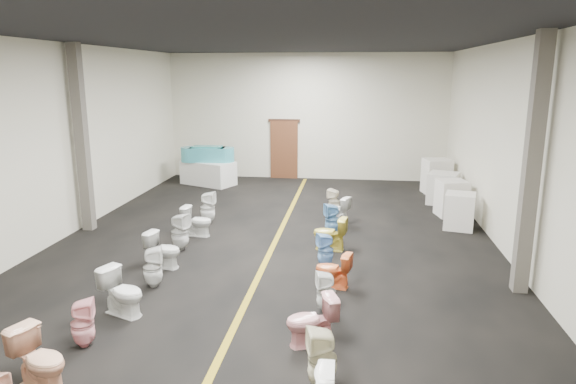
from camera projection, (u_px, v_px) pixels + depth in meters
name	position (u px, v px, depth m)	size (l,w,h in m)	color
floor	(271.00, 251.00, 11.26)	(16.00, 16.00, 0.00)	black
ceiling	(269.00, 37.00, 10.23)	(16.00, 16.00, 0.00)	black
wall_back	(306.00, 117.00, 18.47)	(10.00, 10.00, 0.00)	beige
wall_front	(49.00, 345.00, 3.02)	(10.00, 10.00, 0.00)	beige
wall_left	(48.00, 145.00, 11.38)	(16.00, 16.00, 0.00)	beige
wall_right	(520.00, 154.00, 10.12)	(16.00, 16.00, 0.00)	beige
aisle_stripe	(271.00, 251.00, 11.26)	(0.12, 15.60, 0.01)	olive
back_door	(284.00, 150.00, 18.79)	(1.00, 0.10, 2.10)	#562D19
door_frame	(284.00, 120.00, 18.55)	(1.15, 0.08, 0.10)	#331C11
column_left	(82.00, 139.00, 12.31)	(0.25, 0.25, 4.50)	#59544C
column_right	(532.00, 167.00, 8.70)	(0.25, 0.25, 4.50)	#59544C
display_table	(208.00, 173.00, 17.85)	(1.83, 0.92, 0.81)	silver
bathtub	(208.00, 154.00, 17.69)	(1.86, 0.71, 0.55)	teal
appliance_crate_a	(460.00, 211.00, 12.77)	(0.70, 0.70, 0.90)	white
appliance_crate_b	(451.00, 198.00, 13.89)	(0.72, 0.72, 0.98)	silver
appliance_crate_c	(443.00, 188.00, 15.20)	(0.82, 0.82, 0.93)	silver
appliance_crate_d	(436.00, 176.00, 16.47)	(0.78, 0.78, 1.12)	silver
toilet_left_2	(40.00, 360.00, 6.28)	(0.43, 0.76, 0.78)	#F5B590
toilet_left_3	(83.00, 323.00, 7.25)	(0.32, 0.33, 0.71)	#F8AAB1
toilet_left_4	(123.00, 292.00, 8.22)	(0.43, 0.76, 0.77)	white
toilet_left_5	(153.00, 267.00, 9.28)	(0.34, 0.35, 0.75)	silver
toilet_left_6	(164.00, 250.00, 10.23)	(0.41, 0.71, 0.73)	silver
toilet_left_7	(180.00, 232.00, 11.20)	(0.37, 0.38, 0.83)	silver
toilet_left_8	(197.00, 221.00, 12.22)	(0.40, 0.70, 0.72)	silver
toilet_left_9	(208.00, 208.00, 13.22)	(0.38, 0.38, 0.83)	white
toilet_right_2	(322.00, 359.00, 6.28)	(0.36, 0.37, 0.80)	beige
toilet_right_3	(311.00, 321.00, 7.29)	(0.41, 0.73, 0.74)	pink
toilet_right_4	(326.00, 292.00, 8.32)	(0.31, 0.32, 0.68)	white
toilet_right_5	(333.00, 270.00, 9.28)	(0.37, 0.65, 0.66)	orange
toilet_right_6	(326.00, 250.00, 10.25)	(0.32, 0.32, 0.70)	#77ACE4
toilet_right_7	(330.00, 234.00, 11.24)	(0.42, 0.73, 0.74)	gold
toilet_right_8	(332.00, 220.00, 12.26)	(0.35, 0.36, 0.77)	#669ED0
toilet_right_9	(336.00, 210.00, 13.26)	(0.40, 0.70, 0.71)	white
toilet_right_10	(334.00, 201.00, 14.14)	(0.31, 0.32, 0.70)	beige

